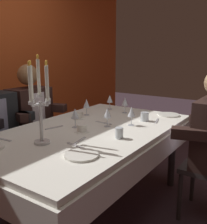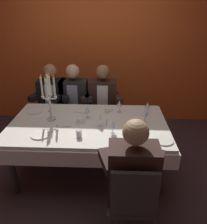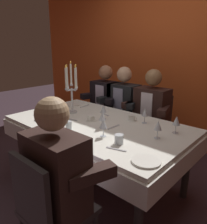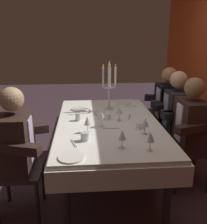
{
  "view_description": "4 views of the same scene",
  "coord_description": "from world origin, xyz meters",
  "px_view_note": "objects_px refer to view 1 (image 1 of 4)",
  "views": [
    {
      "loc": [
        -1.7,
        -1.3,
        1.37
      ],
      "look_at": [
        0.11,
        -0.07,
        0.87
      ],
      "focal_mm": 43.06,
      "sensor_mm": 36.0,
      "label": 1
    },
    {
      "loc": [
        0.29,
        -2.37,
        2.01
      ],
      "look_at": [
        0.18,
        -0.0,
        0.89
      ],
      "focal_mm": 35.51,
      "sensor_mm": 36.0,
      "label": 2
    },
    {
      "loc": [
        1.56,
        -1.62,
        1.53
      ],
      "look_at": [
        0.1,
        -0.01,
        0.88
      ],
      "focal_mm": 36.06,
      "sensor_mm": 36.0,
      "label": 3
    },
    {
      "loc": [
        2.66,
        -0.27,
        1.68
      ],
      "look_at": [
        0.04,
        -0.06,
        0.87
      ],
      "focal_mm": 41.3,
      "sensor_mm": 36.0,
      "label": 4
    }
  ],
  "objects_px": {
    "coffee_cup_1": "(78,116)",
    "water_tumbler_0": "(145,117)",
    "dining_table": "(89,143)",
    "candelabra": "(40,102)",
    "seated_diner_2": "(30,113)",
    "wine_glass_1": "(125,102)",
    "dinner_plate_1": "(169,115)",
    "wine_glass_3": "(131,112)",
    "coffee_cup_0": "(82,129)",
    "wine_glass_0": "(110,99)",
    "wine_glass_2": "(75,114)",
    "wine_glass_5": "(107,113)",
    "water_tumbler_1": "(119,133)",
    "dinner_plate_2": "(81,155)",
    "wine_glass_4": "(87,104)"
  },
  "relations": [
    {
      "from": "coffee_cup_1",
      "to": "water_tumbler_0",
      "type": "bearing_deg",
      "value": -64.27
    },
    {
      "from": "dining_table",
      "to": "coffee_cup_1",
      "type": "bearing_deg",
      "value": 52.94
    },
    {
      "from": "candelabra",
      "to": "seated_diner_2",
      "type": "distance_m",
      "value": 1.07
    },
    {
      "from": "water_tumbler_0",
      "to": "coffee_cup_1",
      "type": "relative_size",
      "value": 0.62
    },
    {
      "from": "wine_glass_1",
      "to": "dinner_plate_1",
      "type": "bearing_deg",
      "value": -70.38
    },
    {
      "from": "wine_glass_3",
      "to": "coffee_cup_0",
      "type": "height_order",
      "value": "wine_glass_3"
    },
    {
      "from": "wine_glass_1",
      "to": "coffee_cup_1",
      "type": "relative_size",
      "value": 1.24
    },
    {
      "from": "wine_glass_0",
      "to": "dining_table",
      "type": "bearing_deg",
      "value": -159.63
    },
    {
      "from": "dinner_plate_1",
      "to": "wine_glass_1",
      "type": "xyz_separation_m",
      "value": [
        -0.15,
        0.42,
        0.11
      ]
    },
    {
      "from": "wine_glass_2",
      "to": "coffee_cup_0",
      "type": "relative_size",
      "value": 1.24
    },
    {
      "from": "wine_glass_2",
      "to": "wine_glass_1",
      "type": "bearing_deg",
      "value": -6.08
    },
    {
      "from": "wine_glass_0",
      "to": "wine_glass_1",
      "type": "distance_m",
      "value": 0.23
    },
    {
      "from": "dinner_plate_1",
      "to": "coffee_cup_1",
      "type": "height_order",
      "value": "coffee_cup_1"
    },
    {
      "from": "wine_glass_5",
      "to": "water_tumbler_1",
      "type": "relative_size",
      "value": 2.0
    },
    {
      "from": "candelabra",
      "to": "wine_glass_3",
      "type": "relative_size",
      "value": 3.73
    },
    {
      "from": "wine_glass_3",
      "to": "water_tumbler_0",
      "type": "xyz_separation_m",
      "value": [
        0.2,
        -0.03,
        -0.08
      ]
    },
    {
      "from": "wine_glass_5",
      "to": "coffee_cup_1",
      "type": "height_order",
      "value": "wine_glass_5"
    },
    {
      "from": "dining_table",
      "to": "dinner_plate_2",
      "type": "bearing_deg",
      "value": -147.29
    },
    {
      "from": "wine_glass_0",
      "to": "coffee_cup_0",
      "type": "relative_size",
      "value": 1.24
    },
    {
      "from": "candelabra",
      "to": "dining_table",
      "type": "bearing_deg",
      "value": -6.87
    },
    {
      "from": "dining_table",
      "to": "wine_glass_4",
      "type": "height_order",
      "value": "wine_glass_4"
    },
    {
      "from": "wine_glass_0",
      "to": "seated_diner_2",
      "type": "height_order",
      "value": "seated_diner_2"
    },
    {
      "from": "dinner_plate_1",
      "to": "wine_glass_0",
      "type": "distance_m",
      "value": 0.66
    },
    {
      "from": "dining_table",
      "to": "wine_glass_4",
      "type": "bearing_deg",
      "value": 39.89
    },
    {
      "from": "wine_glass_2",
      "to": "wine_glass_4",
      "type": "height_order",
      "value": "same"
    },
    {
      "from": "wine_glass_3",
      "to": "water_tumbler_0",
      "type": "height_order",
      "value": "wine_glass_3"
    },
    {
      "from": "wine_glass_1",
      "to": "coffee_cup_0",
      "type": "distance_m",
      "value": 0.78
    },
    {
      "from": "candelabra",
      "to": "dinner_plate_1",
      "type": "height_order",
      "value": "candelabra"
    },
    {
      "from": "dinner_plate_2",
      "to": "water_tumbler_0",
      "type": "relative_size",
      "value": 2.62
    },
    {
      "from": "wine_glass_3",
      "to": "coffee_cup_1",
      "type": "height_order",
      "value": "wine_glass_3"
    },
    {
      "from": "wine_glass_2",
      "to": "water_tumbler_0",
      "type": "height_order",
      "value": "wine_glass_2"
    },
    {
      "from": "wine_glass_3",
      "to": "coffee_cup_0",
      "type": "xyz_separation_m",
      "value": [
        -0.39,
        0.23,
        -0.09
      ]
    },
    {
      "from": "dinner_plate_1",
      "to": "seated_diner_2",
      "type": "height_order",
      "value": "seated_diner_2"
    },
    {
      "from": "wine_glass_2",
      "to": "coffee_cup_1",
      "type": "distance_m",
      "value": 0.32
    },
    {
      "from": "wine_glass_3",
      "to": "coffee_cup_1",
      "type": "distance_m",
      "value": 0.55
    },
    {
      "from": "wine_glass_5",
      "to": "water_tumbler_0",
      "type": "distance_m",
      "value": 0.4
    },
    {
      "from": "dinner_plate_2",
      "to": "water_tumbler_1",
      "type": "height_order",
      "value": "water_tumbler_1"
    },
    {
      "from": "wine_glass_3",
      "to": "coffee_cup_1",
      "type": "relative_size",
      "value": 1.24
    },
    {
      "from": "wine_glass_2",
      "to": "wine_glass_3",
      "type": "relative_size",
      "value": 1.0
    },
    {
      "from": "water_tumbler_0",
      "to": "dinner_plate_1",
      "type": "bearing_deg",
      "value": -18.1
    },
    {
      "from": "dining_table",
      "to": "dinner_plate_1",
      "type": "distance_m",
      "value": 0.92
    },
    {
      "from": "candelabra",
      "to": "seated_diner_2",
      "type": "bearing_deg",
      "value": 54.04
    },
    {
      "from": "wine_glass_3",
      "to": "water_tumbler_1",
      "type": "distance_m",
      "value": 0.38
    },
    {
      "from": "candelabra",
      "to": "wine_glass_5",
      "type": "xyz_separation_m",
      "value": [
        0.62,
        -0.14,
        -0.18
      ]
    },
    {
      "from": "wine_glass_2",
      "to": "water_tumbler_0",
      "type": "distance_m",
      "value": 0.66
    },
    {
      "from": "water_tumbler_1",
      "to": "coffee_cup_0",
      "type": "relative_size",
      "value": 0.62
    },
    {
      "from": "coffee_cup_0",
      "to": "seated_diner_2",
      "type": "bearing_deg",
      "value": 75.62
    },
    {
      "from": "wine_glass_4",
      "to": "wine_glass_5",
      "type": "distance_m",
      "value": 0.46
    },
    {
      "from": "wine_glass_1",
      "to": "water_tumbler_1",
      "type": "xyz_separation_m",
      "value": [
        -0.75,
        -0.38,
        -0.08
      ]
    },
    {
      "from": "dinner_plate_1",
      "to": "coffee_cup_0",
      "type": "relative_size",
      "value": 1.59
    }
  ]
}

